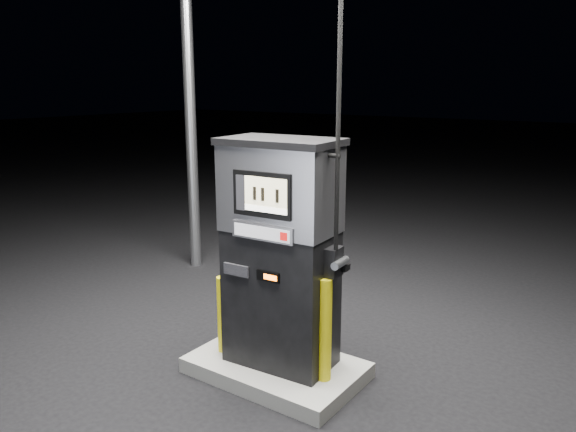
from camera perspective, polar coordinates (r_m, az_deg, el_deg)
The scene contains 5 objects.
ground at distance 5.61m, azimuth -1.20°, elevation -15.82°, with size 80.00×80.00×0.00m, color black.
pump_island at distance 5.58m, azimuth -1.20°, elevation -15.15°, with size 1.60×1.00×0.15m, color slate.
fuel_dispenser at distance 5.12m, azimuth -0.71°, elevation -3.65°, with size 1.18×0.70×4.39m.
bollard_left at distance 5.60m, azimuth -6.67°, elevation -9.90°, with size 0.10×0.10×0.77m, color #D2C40B.
bollard_right at distance 5.04m, azimuth 3.74°, elevation -11.46°, with size 0.13×0.13×0.95m, color #D2C40B.
Camera 1 is at (2.91, -3.94, 2.74)m, focal length 35.00 mm.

